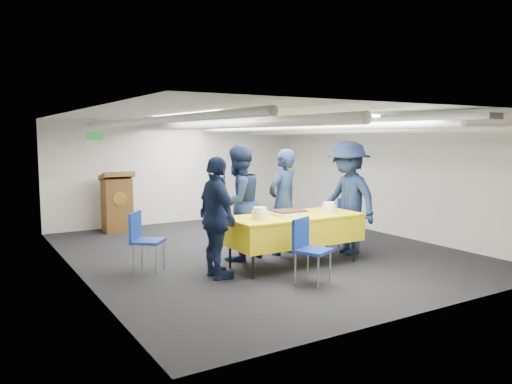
% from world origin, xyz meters
% --- Properties ---
extents(ground, '(7.00, 7.00, 0.00)m').
position_xyz_m(ground, '(0.00, 0.00, 0.00)').
color(ground, black).
rests_on(ground, ground).
extents(room_shell, '(6.00, 7.00, 2.30)m').
position_xyz_m(room_shell, '(0.09, 0.41, 1.81)').
color(room_shell, beige).
rests_on(room_shell, ground).
extents(serving_table, '(2.09, 0.91, 0.77)m').
position_xyz_m(serving_table, '(-0.06, -1.05, 0.56)').
color(serving_table, black).
rests_on(serving_table, ground).
extents(sheet_cake, '(0.48, 0.37, 0.09)m').
position_xyz_m(sheet_cake, '(-0.13, -1.02, 0.81)').
color(sheet_cake, white).
rests_on(sheet_cake, serving_table).
extents(plate_stack_left, '(0.23, 0.23, 0.17)m').
position_xyz_m(plate_stack_left, '(-0.69, -1.10, 0.85)').
color(plate_stack_left, white).
rests_on(plate_stack_left, serving_table).
extents(plate_stack_right, '(0.22, 0.22, 0.16)m').
position_xyz_m(plate_stack_right, '(0.58, -1.10, 0.84)').
color(plate_stack_right, white).
rests_on(plate_stack_right, serving_table).
extents(podium, '(0.62, 0.53, 1.25)m').
position_xyz_m(podium, '(-1.60, 3.05, 0.61)').
color(podium, brown).
rests_on(podium, ground).
extents(chair_near, '(0.55, 0.55, 0.87)m').
position_xyz_m(chair_near, '(-0.44, -1.91, 0.53)').
color(chair_near, gray).
rests_on(chair_near, ground).
extents(chair_right, '(0.46, 0.46, 0.87)m').
position_xyz_m(chair_right, '(1.28, -0.61, 0.53)').
color(chair_right, gray).
rests_on(chair_right, ground).
extents(chair_left, '(0.59, 0.59, 0.87)m').
position_xyz_m(chair_left, '(-2.15, -0.21, 0.53)').
color(chair_left, gray).
rests_on(chair_left, ground).
extents(sailor_a, '(0.74, 0.59, 1.75)m').
position_xyz_m(sailor_a, '(0.20, -0.38, 0.88)').
color(sailor_a, black).
rests_on(sailor_a, ground).
extents(sailor_b, '(1.03, 0.89, 1.82)m').
position_xyz_m(sailor_b, '(-0.61, -0.30, 0.91)').
color(sailor_b, black).
rests_on(sailor_b, ground).
extents(sailor_c, '(0.45, 1.00, 1.69)m').
position_xyz_m(sailor_c, '(-1.37, -1.07, 0.84)').
color(sailor_c, black).
rests_on(sailor_c, ground).
extents(sailor_d, '(0.70, 1.22, 1.87)m').
position_xyz_m(sailor_d, '(1.16, -0.89, 0.94)').
color(sailor_d, black).
rests_on(sailor_d, ground).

